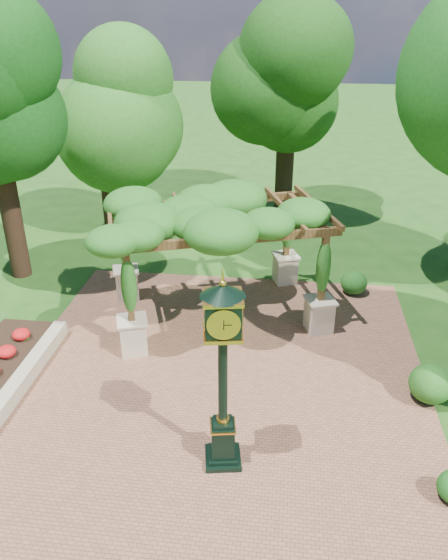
# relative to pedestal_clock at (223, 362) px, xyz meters

# --- Properties ---
(ground) EXTENTS (120.00, 120.00, 0.00)m
(ground) POSITION_rel_pedestal_clock_xyz_m (-0.43, 1.19, -2.41)
(ground) COLOR #1E4714
(ground) RESTS_ON ground
(brick_plaza) EXTENTS (10.00, 12.00, 0.04)m
(brick_plaza) POSITION_rel_pedestal_clock_xyz_m (-0.43, 2.19, -2.39)
(brick_plaza) COLOR brown
(brick_plaza) RESTS_ON ground
(border_wall) EXTENTS (0.35, 5.00, 0.40)m
(border_wall) POSITION_rel_pedestal_clock_xyz_m (-5.03, 1.69, -2.21)
(border_wall) COLOR #C6B793
(border_wall) RESTS_ON ground
(pedestal_clock) EXTENTS (0.92, 0.92, 4.02)m
(pedestal_clock) POSITION_rel_pedestal_clock_xyz_m (0.00, 0.00, 0.00)
(pedestal_clock) COLOR black
(pedestal_clock) RESTS_ON brick_plaza
(pergola) EXTENTS (6.79, 5.41, 3.72)m
(pergola) POSITION_rel_pedestal_clock_xyz_m (-0.88, 5.81, 0.64)
(pergola) COLOR beige
(pergola) RESTS_ON brick_plaza
(sundial) EXTENTS (0.80, 0.80, 1.09)m
(sundial) POSITION_rel_pedestal_clock_xyz_m (-1.60, 11.13, -1.93)
(sundial) COLOR gray
(sundial) RESTS_ON ground
(shrub_mid) EXTENTS (1.28, 1.28, 0.89)m
(shrub_mid) POSITION_rel_pedestal_clock_xyz_m (4.46, 2.44, -1.92)
(shrub_mid) COLOR #225A19
(shrub_mid) RESTS_ON brick_plaza
(shrub_back) EXTENTS (0.97, 0.97, 0.74)m
(shrub_back) POSITION_rel_pedestal_clock_xyz_m (3.19, 7.54, -2.00)
(shrub_back) COLOR #1E5518
(shrub_back) RESTS_ON brick_plaza
(tree_west_far) EXTENTS (4.40, 4.40, 7.03)m
(tree_west_far) POSITION_rel_pedestal_clock_xyz_m (-5.99, 11.93, 2.42)
(tree_west_far) COLOR #301E12
(tree_west_far) RESTS_ON ground
(tree_north) EXTENTS (4.25, 4.25, 8.47)m
(tree_north) POSITION_rel_pedestal_clock_xyz_m (0.76, 15.19, 3.38)
(tree_north) COLOR black
(tree_north) RESTS_ON ground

